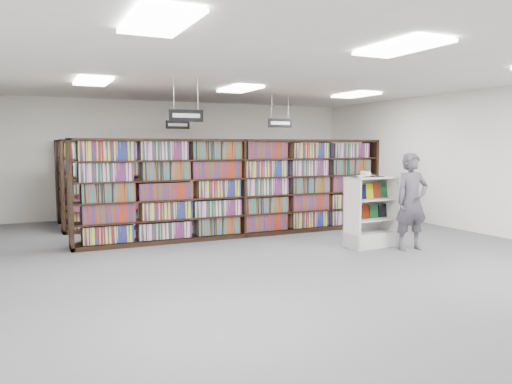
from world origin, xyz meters
name	(u,v)px	position (x,y,z in m)	size (l,w,h in m)	color
floor	(284,254)	(0.00, 0.00, 0.00)	(12.00, 12.00, 0.00)	#4D4D52
ceiling	(285,75)	(0.00, 0.00, 3.20)	(10.00, 12.00, 0.10)	silver
wall_back	(185,158)	(0.00, 6.00, 1.60)	(10.00, 0.10, 3.20)	white
wall_right	(483,162)	(5.00, 0.00, 1.60)	(0.10, 12.00, 3.20)	white
bookshelf_row_near	(240,188)	(0.00, 2.00, 1.05)	(7.00, 0.60, 2.10)	black
bookshelf_row_mid	(209,182)	(0.00, 4.00, 1.05)	(7.00, 0.60, 2.10)	black
bookshelf_row_far	(189,178)	(0.00, 5.70, 1.05)	(7.00, 0.60, 2.10)	black
aisle_sign_left	(186,114)	(-1.50, 1.00, 2.53)	(0.65, 0.02, 0.80)	#B2B2B7
aisle_sign_right	(280,122)	(1.50, 3.00, 2.53)	(0.65, 0.02, 0.80)	#B2B2B7
aisle_sign_center	(178,124)	(-0.50, 5.00, 2.53)	(0.65, 0.02, 0.80)	#B2B2B7
troffer_front_left	(159,22)	(-3.00, -3.00, 3.16)	(0.60, 1.20, 0.04)	white
troffer_front_center	(401,47)	(0.00, -3.00, 3.16)	(0.60, 1.20, 0.04)	white
troffer_back_left	(93,81)	(-3.00, 2.00, 3.16)	(0.60, 1.20, 0.04)	white
troffer_back_center	(240,89)	(0.00, 2.00, 3.16)	(0.60, 1.20, 0.04)	white
troffer_back_right	(356,95)	(3.00, 2.00, 3.16)	(0.60, 1.20, 0.04)	white
endcap_display	(369,223)	(1.83, -0.11, 0.47)	(1.01, 0.56, 1.36)	white
open_book	(366,175)	(1.72, -0.12, 1.40)	(0.66, 0.49, 0.13)	black
shopper	(412,202)	(2.35, -0.70, 0.91)	(0.67, 0.44, 1.83)	#514B56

